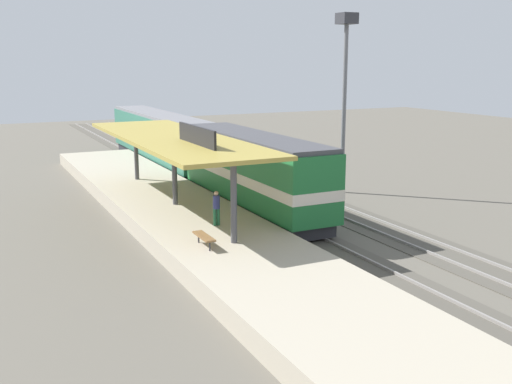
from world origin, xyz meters
TOP-DOWN VIEW (x-y plane):
  - ground_plane at (2.00, 0.00)m, footprint 120.00×120.00m
  - track_near at (0.00, 0.00)m, footprint 3.20×110.00m
  - track_far at (4.60, 0.00)m, footprint 3.20×110.00m
  - platform at (-4.60, 0.00)m, footprint 6.00×44.00m
  - station_canopy at (-4.60, -0.09)m, footprint 5.20×18.00m
  - platform_bench at (-6.00, -7.98)m, footprint 0.44×1.70m
  - locomotive at (0.00, -0.44)m, footprint 2.93×14.43m
  - passenger_carriage_single at (0.00, 17.56)m, footprint 2.90×20.00m
  - light_mast at (7.80, 1.89)m, footprint 1.10×1.10m
  - person_waiting at (-4.21, -5.07)m, footprint 0.34×0.34m

SIDE VIEW (x-z plane):
  - ground_plane at x=2.00m, z-range 0.00..0.00m
  - track_near at x=0.00m, z-range -0.05..0.11m
  - track_far at x=4.60m, z-range -0.05..0.11m
  - platform at x=-4.60m, z-range 0.00..0.90m
  - platform_bench at x=-6.00m, z-range 1.09..1.59m
  - person_waiting at x=-4.21m, z-range 1.00..2.71m
  - passenger_carriage_single at x=0.00m, z-range 0.19..4.43m
  - locomotive at x=0.00m, z-range 0.19..4.63m
  - station_canopy at x=-4.60m, z-range 2.18..6.88m
  - light_mast at x=7.80m, z-range 2.55..14.25m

